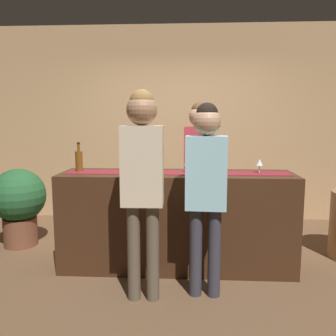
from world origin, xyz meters
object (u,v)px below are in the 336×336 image
(wine_glass_near_customer, at_px, (187,162))
(potted_plant_tall, at_px, (19,202))
(wine_bottle_clear, at_px, (157,162))
(customer_browsing, at_px, (142,172))
(customer_sipping, at_px, (206,180))
(bartender, at_px, (199,159))
(wine_bottle_amber, at_px, (79,161))
(wine_glass_mid_counter, at_px, (260,163))

(wine_glass_near_customer, height_order, potted_plant_tall, wine_glass_near_customer)
(wine_bottle_clear, relative_size, wine_glass_near_customer, 2.10)
(wine_glass_near_customer, height_order, customer_browsing, customer_browsing)
(customer_sipping, relative_size, potted_plant_tall, 1.77)
(bartender, distance_m, customer_sipping, 1.17)
(wine_glass_near_customer, relative_size, bartender, 0.08)
(wine_bottle_amber, height_order, bartender, bartender)
(wine_glass_near_customer, bearing_deg, wine_glass_mid_counter, -0.19)
(wine_bottle_amber, relative_size, customer_browsing, 0.17)
(customer_browsing, xyz_separation_m, potted_plant_tall, (-1.66, 1.20, -0.56))
(customer_sipping, bearing_deg, customer_browsing, -166.30)
(bartender, relative_size, customer_sipping, 1.03)
(wine_bottle_clear, distance_m, customer_sipping, 0.76)
(customer_sipping, distance_m, potted_plant_tall, 2.49)
(wine_glass_near_customer, distance_m, customer_browsing, 0.80)
(wine_glass_near_customer, distance_m, bartender, 0.57)
(wine_glass_near_customer, relative_size, wine_glass_mid_counter, 1.00)
(wine_bottle_clear, distance_m, bartender, 0.72)
(bartender, height_order, customer_browsing, customer_browsing)
(wine_glass_mid_counter, relative_size, customer_browsing, 0.08)
(potted_plant_tall, bearing_deg, wine_bottle_clear, -16.36)
(wine_bottle_clear, height_order, wine_glass_mid_counter, wine_bottle_clear)
(customer_browsing, bearing_deg, customer_sipping, 9.63)
(wine_bottle_clear, height_order, bartender, bartender)
(wine_bottle_clear, xyz_separation_m, customer_sipping, (0.46, -0.60, -0.08))
(wine_glass_near_customer, xyz_separation_m, customer_sipping, (0.16, -0.62, -0.07))
(wine_glass_mid_counter, bearing_deg, wine_bottle_clear, -179.41)
(wine_bottle_amber, bearing_deg, customer_sipping, -26.18)
(customer_browsing, relative_size, potted_plant_tall, 1.88)
(wine_bottle_clear, xyz_separation_m, customer_browsing, (-0.06, -0.70, -0.00))
(customer_sipping, bearing_deg, potted_plant_tall, 156.33)
(potted_plant_tall, bearing_deg, customer_sipping, -26.94)
(wine_glass_near_customer, relative_size, customer_sipping, 0.09)
(wine_glass_near_customer, bearing_deg, wine_bottle_clear, -177.56)
(wine_bottle_clear, height_order, potted_plant_tall, wine_bottle_clear)
(wine_glass_near_customer, height_order, bartender, bartender)
(wine_bottle_clear, bearing_deg, wine_bottle_amber, 178.39)
(customer_browsing, height_order, potted_plant_tall, customer_browsing)
(customer_sipping, relative_size, customer_browsing, 0.94)
(wine_glass_mid_counter, relative_size, bartender, 0.08)
(customer_sipping, bearing_deg, wine_glass_near_customer, 107.60)
(wine_bottle_clear, height_order, wine_glass_near_customer, wine_bottle_clear)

